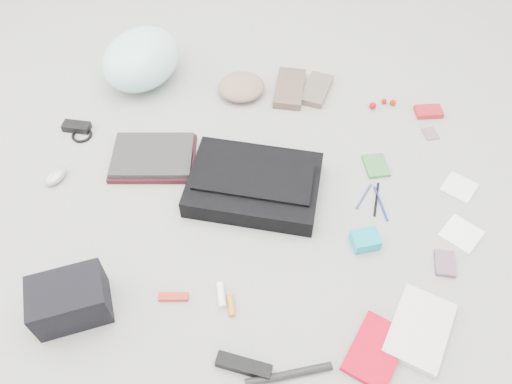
# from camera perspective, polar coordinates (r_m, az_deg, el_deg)

# --- Properties ---
(ground_plane) EXTENTS (4.00, 4.00, 0.00)m
(ground_plane) POSITION_cam_1_polar(r_m,az_deg,el_deg) (1.75, 0.00, -1.00)
(ground_plane) COLOR gray
(messenger_bag) EXTENTS (0.47, 0.34, 0.07)m
(messenger_bag) POSITION_cam_1_polar(r_m,az_deg,el_deg) (1.74, -0.22, 0.87)
(messenger_bag) COLOR black
(messenger_bag) RESTS_ON ground_plane
(bag_flap) EXTENTS (0.41, 0.21, 0.01)m
(bag_flap) POSITION_cam_1_polar(r_m,az_deg,el_deg) (1.71, -0.23, 1.77)
(bag_flap) COLOR black
(bag_flap) RESTS_ON messenger_bag
(laptop_sleeve) EXTENTS (0.33, 0.27, 0.02)m
(laptop_sleeve) POSITION_cam_1_polar(r_m,az_deg,el_deg) (1.90, -11.64, 3.78)
(laptop_sleeve) COLOR #3B1218
(laptop_sleeve) RESTS_ON ground_plane
(laptop) EXTENTS (0.32, 0.25, 0.02)m
(laptop) POSITION_cam_1_polar(r_m,az_deg,el_deg) (1.88, -11.73, 4.19)
(laptop) COLOR black
(laptop) RESTS_ON laptop_sleeve
(bike_helmet) EXTENTS (0.41, 0.44, 0.22)m
(bike_helmet) POSITION_cam_1_polar(r_m,az_deg,el_deg) (2.18, -12.98, 14.60)
(bike_helmet) COLOR #B9F8F6
(bike_helmet) RESTS_ON ground_plane
(beanie) EXTENTS (0.24, 0.24, 0.07)m
(beanie) POSITION_cam_1_polar(r_m,az_deg,el_deg) (2.11, -1.69, 11.93)
(beanie) COLOR #8D6E57
(beanie) RESTS_ON ground_plane
(mitten_left) EXTENTS (0.12, 0.23, 0.03)m
(mitten_left) POSITION_cam_1_polar(r_m,az_deg,el_deg) (2.13, 3.87, 11.73)
(mitten_left) COLOR brown
(mitten_left) RESTS_ON ground_plane
(mitten_right) EXTENTS (0.14, 0.21, 0.03)m
(mitten_right) POSITION_cam_1_polar(r_m,az_deg,el_deg) (2.14, 6.93, 11.54)
(mitten_right) COLOR brown
(mitten_right) RESTS_ON ground_plane
(power_brick) EXTENTS (0.11, 0.05, 0.03)m
(power_brick) POSITION_cam_1_polar(r_m,az_deg,el_deg) (2.09, -19.82, 7.03)
(power_brick) COLOR black
(power_brick) RESTS_ON ground_plane
(cable_coil) EXTENTS (0.09, 0.09, 0.01)m
(cable_coil) POSITION_cam_1_polar(r_m,az_deg,el_deg) (2.06, -19.28, 6.16)
(cable_coil) COLOR black
(cable_coil) RESTS_ON ground_plane
(mouse) EXTENTS (0.08, 0.11, 0.04)m
(mouse) POSITION_cam_1_polar(r_m,az_deg,el_deg) (1.93, -21.92, 1.75)
(mouse) COLOR #9F9F9F
(mouse) RESTS_ON ground_plane
(camera_bag) EXTENTS (0.25, 0.22, 0.14)m
(camera_bag) POSITION_cam_1_polar(r_m,az_deg,el_deg) (1.57, -20.51, -11.49)
(camera_bag) COLOR black
(camera_bag) RESTS_ON ground_plane
(multitool) EXTENTS (0.09, 0.04, 0.01)m
(multitool) POSITION_cam_1_polar(r_m,az_deg,el_deg) (1.57, -9.41, -11.73)
(multitool) COLOR #AA2416
(multitool) RESTS_ON ground_plane
(toiletry_tube_white) EXTENTS (0.04, 0.08, 0.02)m
(toiletry_tube_white) POSITION_cam_1_polar(r_m,az_deg,el_deg) (1.55, -4.01, -11.64)
(toiletry_tube_white) COLOR white
(toiletry_tube_white) RESTS_ON ground_plane
(toiletry_tube_orange) EXTENTS (0.04, 0.07, 0.02)m
(toiletry_tube_orange) POSITION_cam_1_polar(r_m,az_deg,el_deg) (1.53, -2.87, -12.78)
(toiletry_tube_orange) COLOR #C86C22
(toiletry_tube_orange) RESTS_ON ground_plane
(u_lock) EXTENTS (0.16, 0.06, 0.03)m
(u_lock) POSITION_cam_1_polar(r_m,az_deg,el_deg) (1.46, -1.41, -19.24)
(u_lock) COLOR black
(u_lock) RESTS_ON ground_plane
(bike_pump) EXTENTS (0.24, 0.10, 0.02)m
(bike_pump) POSITION_cam_1_polar(r_m,az_deg,el_deg) (1.46, 3.77, -20.08)
(bike_pump) COLOR black
(bike_pump) RESTS_ON ground_plane
(book_red) EXTENTS (0.20, 0.23, 0.02)m
(book_red) POSITION_cam_1_polar(r_m,az_deg,el_deg) (1.52, 13.52, -17.22)
(book_red) COLOR red
(book_red) RESTS_ON ground_plane
(book_white) EXTENTS (0.23, 0.27, 0.02)m
(book_white) POSITION_cam_1_polar(r_m,az_deg,el_deg) (1.57, 18.21, -14.62)
(book_white) COLOR beige
(book_white) RESTS_ON ground_plane
(notepad) EXTENTS (0.11, 0.13, 0.01)m
(notepad) POSITION_cam_1_polar(r_m,az_deg,el_deg) (1.89, 13.55, 2.94)
(notepad) COLOR #326F34
(notepad) RESTS_ON ground_plane
(pen_blue) EXTENTS (0.06, 0.12, 0.01)m
(pen_blue) POSITION_cam_1_polar(r_m,az_deg,el_deg) (1.80, 12.23, -0.48)
(pen_blue) COLOR navy
(pen_blue) RESTS_ON ground_plane
(pen_black) EXTENTS (0.02, 0.15, 0.01)m
(pen_black) POSITION_cam_1_polar(r_m,az_deg,el_deg) (1.80, 13.60, -0.81)
(pen_black) COLOR black
(pen_black) RESTS_ON ground_plane
(pen_navy) EXTENTS (0.05, 0.14, 0.01)m
(pen_navy) POSITION_cam_1_polar(r_m,az_deg,el_deg) (1.79, 14.08, -1.27)
(pen_navy) COLOR navy
(pen_navy) RESTS_ON ground_plane
(accordion_wallet) EXTENTS (0.10, 0.09, 0.04)m
(accordion_wallet) POSITION_cam_1_polar(r_m,az_deg,el_deg) (1.67, 12.37, -5.40)
(accordion_wallet) COLOR #12A0B6
(accordion_wallet) RESTS_ON ground_plane
(card_deck) EXTENTS (0.06, 0.09, 0.02)m
(card_deck) POSITION_cam_1_polar(r_m,az_deg,el_deg) (1.71, 20.78, -7.65)
(card_deck) COLOR #755569
(card_deck) RESTS_ON ground_plane
(napkin_top) EXTENTS (0.14, 0.14, 0.01)m
(napkin_top) POSITION_cam_1_polar(r_m,az_deg,el_deg) (1.92, 22.21, 0.51)
(napkin_top) COLOR white
(napkin_top) RESTS_ON ground_plane
(napkin_bottom) EXTENTS (0.16, 0.16, 0.01)m
(napkin_bottom) POSITION_cam_1_polar(r_m,az_deg,el_deg) (1.80, 22.41, -4.42)
(napkin_bottom) COLOR white
(napkin_bottom) RESTS_ON ground_plane
(lollipop_a) EXTENTS (0.03, 0.03, 0.03)m
(lollipop_a) POSITION_cam_1_polar(r_m,az_deg,el_deg) (2.11, 13.19, 9.59)
(lollipop_a) COLOR #A00113
(lollipop_a) RESTS_ON ground_plane
(lollipop_b) EXTENTS (0.03, 0.03, 0.02)m
(lollipop_b) POSITION_cam_1_polar(r_m,az_deg,el_deg) (2.15, 14.42, 10.02)
(lollipop_b) COLOR #A11006
(lollipop_b) RESTS_ON ground_plane
(lollipop_c) EXTENTS (0.03, 0.03, 0.03)m
(lollipop_c) POSITION_cam_1_polar(r_m,az_deg,el_deg) (2.15, 15.38, 9.84)
(lollipop_c) COLOR #A31801
(lollipop_c) RESTS_ON ground_plane
(altoids_tin) EXTENTS (0.12, 0.09, 0.02)m
(altoids_tin) POSITION_cam_1_polar(r_m,az_deg,el_deg) (2.15, 19.11, 8.67)
(altoids_tin) COLOR #AE1822
(altoids_tin) RESTS_ON ground_plane
(stamp_sheet) EXTENTS (0.07, 0.08, 0.00)m
(stamp_sheet) POSITION_cam_1_polar(r_m,az_deg,el_deg) (2.07, 19.30, 6.31)
(stamp_sheet) COLOR slate
(stamp_sheet) RESTS_ON ground_plane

